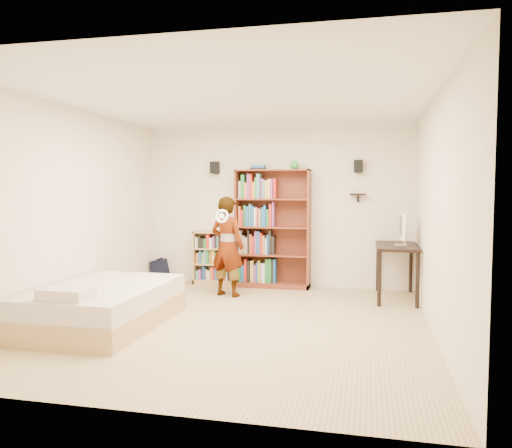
{
  "coord_description": "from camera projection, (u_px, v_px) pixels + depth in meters",
  "views": [
    {
      "loc": [
        1.5,
        -5.78,
        1.63
      ],
      "look_at": [
        0.07,
        0.6,
        1.18
      ],
      "focal_mm": 35.0,
      "sensor_mm": 36.0,
      "label": 1
    }
  ],
  "objects": [
    {
      "name": "low_bookshelf",
      "position": [
        215.0,
        258.0,
        8.56
      ],
      "size": [
        0.73,
        0.27,
        0.91
      ],
      "primitive_type": null,
      "color": "tan",
      "rests_on": "ground"
    },
    {
      "name": "speaker_right",
      "position": [
        358.0,
        166.0,
        7.97
      ],
      "size": [
        0.14,
        0.12,
        0.2
      ],
      "primitive_type": "cube",
      "color": "black",
      "rests_on": "room_shell"
    },
    {
      "name": "wii_wheel",
      "position": [
        222.0,
        216.0,
        7.28
      ],
      "size": [
        0.21,
        0.08,
        0.21
      ],
      "primitive_type": "torus",
      "rotation": [
        1.36,
        0.0,
        0.0
      ],
      "color": "white",
      "rests_on": "person"
    },
    {
      "name": "room_shell",
      "position": [
        239.0,
        178.0,
        5.94
      ],
      "size": [
        4.52,
        5.02,
        2.71
      ],
      "color": "silver",
      "rests_on": "ground"
    },
    {
      "name": "speaker_left",
      "position": [
        215.0,
        168.0,
        8.49
      ],
      "size": [
        0.14,
        0.12,
        0.2
      ],
      "primitive_type": "cube",
      "color": "black",
      "rests_on": "room_shell"
    },
    {
      "name": "computer_desk",
      "position": [
        396.0,
        272.0,
        7.41
      ],
      "size": [
        0.59,
        1.19,
        0.81
      ],
      "primitive_type": null,
      "color": "black",
      "rests_on": "ground"
    },
    {
      "name": "wall_shelf",
      "position": [
        358.0,
        194.0,
        8.01
      ],
      "size": [
        0.25,
        0.16,
        0.02
      ],
      "primitive_type": "cube",
      "color": "black",
      "rests_on": "room_shell"
    },
    {
      "name": "navy_bag",
      "position": [
        160.0,
        270.0,
        8.78
      ],
      "size": [
        0.31,
        0.21,
        0.41
      ],
      "primitive_type": null,
      "rotation": [
        0.0,
        0.0,
        -0.05
      ],
      "color": "black",
      "rests_on": "ground"
    },
    {
      "name": "person",
      "position": [
        227.0,
        246.0,
        7.59
      ],
      "size": [
        0.64,
        0.51,
        1.52
      ],
      "primitive_type": "imported",
      "rotation": [
        0.0,
        0.0,
        2.85
      ],
      "color": "black",
      "rests_on": "ground"
    },
    {
      "name": "imac",
      "position": [
        401.0,
        229.0,
        7.26
      ],
      "size": [
        0.14,
        0.48,
        0.48
      ],
      "primitive_type": null,
      "rotation": [
        0.0,
        0.0,
        0.1
      ],
      "color": "white",
      "rests_on": "computer_desk"
    },
    {
      "name": "ground",
      "position": [
        239.0,
        324.0,
        6.06
      ],
      "size": [
        4.5,
        5.0,
        0.01
      ],
      "primitive_type": "cube",
      "color": "tan",
      "rests_on": "ground"
    },
    {
      "name": "daybed",
      "position": [
        104.0,
        300.0,
        5.98
      ],
      "size": [
        1.32,
        2.03,
        0.6
      ],
      "primitive_type": null,
      "color": "beige",
      "rests_on": "ground"
    },
    {
      "name": "tall_bookshelf",
      "position": [
        273.0,
        229.0,
        8.26
      ],
      "size": [
        1.23,
        0.36,
        1.95
      ],
      "primitive_type": null,
      "color": "brown",
      "rests_on": "ground"
    },
    {
      "name": "crown_molding",
      "position": [
        239.0,
        101.0,
        5.88
      ],
      "size": [
        4.5,
        5.0,
        0.06
      ],
      "color": "white",
      "rests_on": "room_shell"
    }
  ]
}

